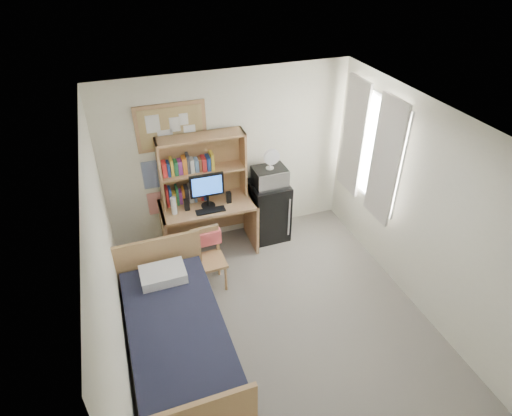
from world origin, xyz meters
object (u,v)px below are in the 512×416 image
object	(u,v)px
speaker_left	(187,205)
desk_fan	(270,159)
mini_fridge	(268,210)
bed	(178,341)
speaker_right	(229,197)
monitor	(207,191)
desk	(209,227)
microwave	(270,177)
bulletin_board	(171,127)
desk_chair	(210,261)

from	to	relation	value
speaker_left	desk_fan	world-z (taller)	desk_fan
speaker_left	mini_fridge	bearing A→B (deg)	6.23
bed	speaker_right	bearing A→B (deg)	56.60
monitor	desk	bearing A→B (deg)	90.00
microwave	desk_fan	xyz separation A→B (m)	(0.00, 0.00, 0.28)
bed	desk	bearing A→B (deg)	65.00
bed	speaker_right	size ratio (longest dim) A/B	12.56
speaker_right	mini_fridge	bearing A→B (deg)	11.79
bed	speaker_right	xyz separation A→B (m)	(1.11, 1.72, 0.63)
desk	speaker_left	xyz separation A→B (m)	(-0.30, -0.05, 0.50)
speaker_right	microwave	world-z (taller)	microwave
monitor	bulletin_board	bearing A→B (deg)	131.19
speaker_right	desk_fan	xyz separation A→B (m)	(0.66, 0.10, 0.44)
speaker_left	desk_fan	distance (m)	1.34
monitor	speaker_right	xyz separation A→B (m)	(0.30, -0.01, -0.17)
bed	microwave	bearing A→B (deg)	45.31
bed	desk_chair	bearing A→B (deg)	57.99
bulletin_board	desk_chair	bearing A→B (deg)	-81.81
desk	mini_fridge	bearing A→B (deg)	4.61
mini_fridge	desk_fan	distance (m)	0.89
desk	desk_fan	xyz separation A→B (m)	(0.96, 0.04, 0.94)
desk	microwave	bearing A→B (deg)	3.42
bulletin_board	monitor	world-z (taller)	bulletin_board
desk_chair	speaker_right	bearing A→B (deg)	53.26
microwave	monitor	bearing A→B (deg)	-174.67
desk_chair	speaker_left	size ratio (longest dim) A/B	5.11
mini_fridge	microwave	distance (m)	0.61
mini_fridge	monitor	distance (m)	1.15
speaker_left	desk_fan	bearing A→B (deg)	5.33
microwave	desk_fan	bearing A→B (deg)	0.00
monitor	microwave	bearing A→B (deg)	6.98
speaker_left	speaker_right	distance (m)	0.60
desk_chair	desk_fan	bearing A→B (deg)	32.88
monitor	speaker_left	world-z (taller)	monitor
desk_chair	speaker_right	world-z (taller)	speaker_right
desk_fan	bed	bearing A→B (deg)	-134.64
mini_fridge	microwave	size ratio (longest dim) A/B	1.99
desk	monitor	distance (m)	0.67
bulletin_board	speaker_left	bearing A→B (deg)	-84.95
monitor	desk_fan	bearing A→B (deg)	6.98
bulletin_board	speaker_right	bearing A→B (deg)	-32.49
speaker_right	desk_fan	bearing A→B (deg)	10.11
microwave	speaker_left	bearing A→B (deg)	-176.33
bulletin_board	microwave	xyz separation A→B (m)	(1.29, -0.30, -0.85)
monitor	microwave	size ratio (longest dim) A/B	1.07
desk_fan	microwave	bearing A→B (deg)	0.00
desk	speaker_left	world-z (taller)	speaker_left
mini_fridge	speaker_left	bearing A→B (deg)	-175.42
monitor	speaker_left	bearing A→B (deg)	-180.00
speaker_left	bed	bearing A→B (deg)	-105.29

